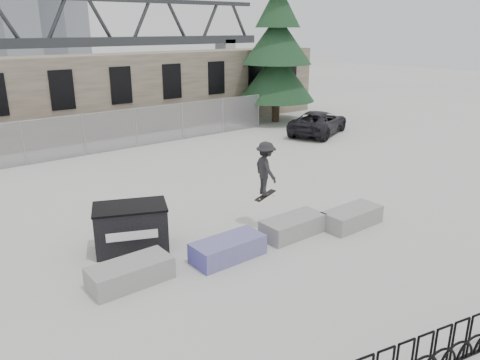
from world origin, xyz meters
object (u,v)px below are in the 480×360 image
(planter_center_right, at_px, (293,226))
(suv, at_px, (319,122))
(planter_offset, at_px, (352,217))
(bike_rack, at_px, (450,345))
(skateboarder, at_px, (266,169))
(planter_far_left, at_px, (130,272))
(spruce_tree, at_px, (277,48))
(dumpster, at_px, (131,227))
(planter_center_left, at_px, (228,248))

(planter_center_right, xyz_separation_m, suv, (10.97, 9.10, 0.37))
(planter_offset, height_order, bike_rack, bike_rack)
(planter_center_right, xyz_separation_m, skateboarder, (-0.23, 1.02, 1.57))
(planter_center_right, height_order, planter_offset, same)
(planter_far_left, relative_size, spruce_tree, 0.17)
(dumpster, distance_m, spruce_tree, 19.82)
(spruce_tree, bearing_deg, planter_center_right, -130.73)
(planter_center_left, relative_size, suv, 0.41)
(planter_center_right, relative_size, dumpster, 0.87)
(dumpster, xyz_separation_m, suv, (15.17, 6.99, 0.02))
(planter_center_right, distance_m, bike_rack, 6.13)
(planter_far_left, xyz_separation_m, planter_center_left, (2.63, -0.42, 0.00))
(planter_center_right, xyz_separation_m, bike_rack, (-1.77, -5.86, 0.14))
(planter_far_left, distance_m, spruce_tree, 21.55)
(planter_center_left, height_order, dumpster, dumpster)
(bike_rack, distance_m, suv, 19.65)
(bike_rack, bearing_deg, dumpster, 106.90)
(planter_far_left, xyz_separation_m, dumpster, (0.86, 1.67, 0.36))
(bike_rack, bearing_deg, planter_center_left, 96.30)
(skateboarder, bearing_deg, planter_far_left, 110.91)
(bike_rack, relative_size, spruce_tree, 0.42)
(bike_rack, bearing_deg, spruce_tree, 55.34)
(planter_far_left, distance_m, bike_rack, 7.10)
(bike_rack, bearing_deg, planter_center_right, 73.16)
(planter_center_left, bearing_deg, skateboarder, 24.58)
(spruce_tree, distance_m, skateboarder, 17.36)
(dumpster, relative_size, suv, 0.47)
(skateboarder, bearing_deg, dumpster, 88.71)
(suv, distance_m, skateboarder, 13.86)
(skateboarder, bearing_deg, suv, -40.11)
(planter_center_left, distance_m, skateboarder, 2.88)
(suv, height_order, skateboarder, skateboarder)
(skateboarder, bearing_deg, bike_rack, -178.60)
(planter_offset, relative_size, skateboarder, 1.12)
(spruce_tree, relative_size, skateboarder, 6.45)
(planter_center_right, distance_m, dumpster, 4.71)
(planter_center_right, bearing_deg, skateboarder, 102.65)
(spruce_tree, distance_m, suv, 5.92)
(planter_center_left, xyz_separation_m, planter_center_right, (2.42, -0.01, 0.00))
(dumpster, bearing_deg, spruce_tree, 59.16)
(planter_far_left, distance_m, skateboarder, 5.11)
(bike_rack, bearing_deg, suv, 49.57)
(planter_center_left, distance_m, spruce_tree, 19.88)
(spruce_tree, relative_size, suv, 2.37)
(planter_center_right, relative_size, suv, 0.41)
(planter_center_left, distance_m, dumpster, 2.77)
(planter_center_right, distance_m, spruce_tree, 18.26)
(skateboarder, bearing_deg, planter_center_left, 128.65)
(planter_center_left, relative_size, bike_rack, 0.41)
(dumpster, bearing_deg, skateboarder, 8.09)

